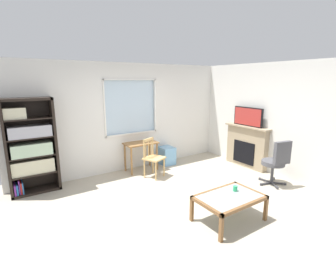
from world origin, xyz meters
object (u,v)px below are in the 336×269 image
fireplace (246,146)px  sippy_cup (235,188)px  bookshelf (30,147)px  wooden_chair (153,157)px  tv (248,117)px  office_chair (276,161)px  desk_under_window (141,148)px  plastic_drawer_unit (167,155)px  coffee_table (229,199)px

fireplace → sippy_cup: bearing=-144.6°
bookshelf → wooden_chair: bookshelf is taller
tv → wooden_chair: bearing=163.1°
tv → office_chair: 1.46m
desk_under_window → tv: size_ratio=0.95×
fireplace → office_chair: 1.26m
bookshelf → plastic_drawer_unit: size_ratio=4.03×
office_chair → sippy_cup: size_ratio=11.11×
sippy_cup → office_chair: bearing=11.5°
wooden_chair → office_chair: 2.69m
wooden_chair → desk_under_window: bearing=94.3°
office_chair → sippy_cup: 1.67m
tv → office_chair: bearing=-111.3°
desk_under_window → office_chair: office_chair is taller
bookshelf → desk_under_window: (2.36, -0.11, -0.35)m
desk_under_window → office_chair: size_ratio=0.80×
tv → sippy_cup: 2.71m
plastic_drawer_unit → wooden_chair: bearing=-143.1°
fireplace → office_chair: bearing=-112.1°
plastic_drawer_unit → coffee_table: (-0.70, -2.87, 0.13)m
plastic_drawer_unit → office_chair: office_chair is taller
sippy_cup → plastic_drawer_unit: bearing=80.2°
wooden_chair → tv: tv is taller
coffee_table → sippy_cup: bearing=20.3°
desk_under_window → tv: 2.80m
coffee_table → plastic_drawer_unit: bearing=76.3°
plastic_drawer_unit → sippy_cup: (-0.48, -2.79, 0.23)m
desk_under_window → tv: bearing=-27.2°
coffee_table → fireplace: bearing=34.2°
bookshelf → wooden_chair: bearing=-14.6°
desk_under_window → sippy_cup: bearing=-83.5°
tv → sippy_cup: size_ratio=9.38×
wooden_chair → office_chair: office_chair is taller
tv → bookshelf: bearing=164.3°
fireplace → tv: (-0.02, 0.00, 0.77)m
fireplace → coffee_table: bearing=-145.8°
tv → office_chair: tv is taller
bookshelf → plastic_drawer_unit: bearing=-1.1°
desk_under_window → sippy_cup: 2.76m
fireplace → tv: bearing=180.0°
fireplace → coffee_table: fireplace is taller
wooden_chair → bookshelf: bearing=165.4°
wooden_chair → sippy_cup: wooden_chair is taller
desk_under_window → office_chair: 3.09m
plastic_drawer_unit → tv: bearing=-38.6°
tv → desk_under_window: bearing=152.8°
bookshelf → office_chair: 5.00m
bookshelf → office_chair: size_ratio=1.89×
desk_under_window → sippy_cup: size_ratio=8.90×
desk_under_window → tv: tv is taller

